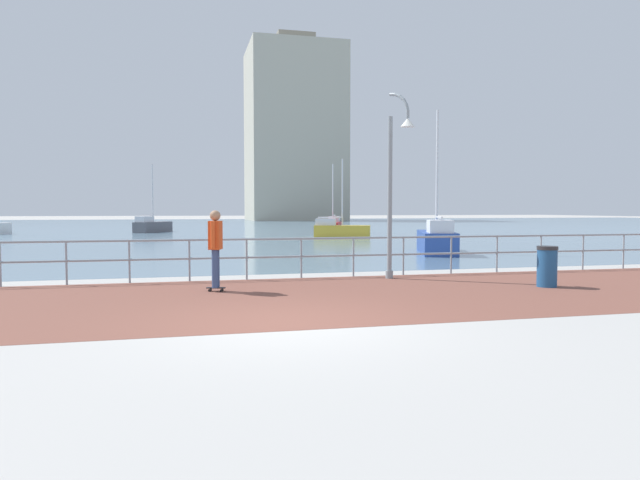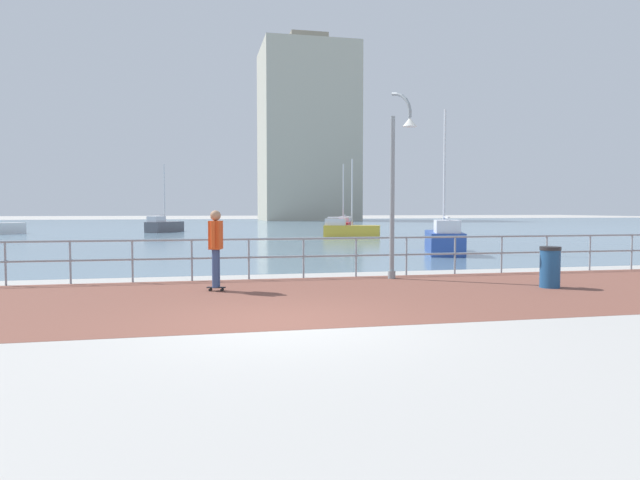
{
  "view_description": "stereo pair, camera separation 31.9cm",
  "coord_description": "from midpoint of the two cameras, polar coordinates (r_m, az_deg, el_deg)",
  "views": [
    {
      "loc": [
        -1.53,
        -8.54,
        1.77
      ],
      "look_at": [
        1.35,
        3.35,
        1.1
      ],
      "focal_mm": 31.66,
      "sensor_mm": 36.0,
      "label": 1
    },
    {
      "loc": [
        -1.22,
        -8.61,
        1.77
      ],
      "look_at": [
        1.35,
        3.35,
        1.1
      ],
      "focal_mm": 31.66,
      "sensor_mm": 36.0,
      "label": 2
    }
  ],
  "objects": [
    {
      "name": "ground",
      "position": [
        48.62,
        -12.01,
        0.97
      ],
      "size": [
        220.0,
        220.0,
        0.0
      ],
      "primitive_type": "plane",
      "color": "#ADAAA5"
    },
    {
      "name": "brick_paving",
      "position": [
        11.31,
        -6.52,
        -5.87
      ],
      "size": [
        28.0,
        6.15,
        0.01
      ],
      "primitive_type": "cube",
      "color": "brown",
      "rests_on": "ground"
    },
    {
      "name": "sailboat_navy",
      "position": [
        23.01,
        11.33,
        0.02
      ],
      "size": [
        2.53,
        4.26,
        5.72
      ],
      "color": "#284799",
      "rests_on": "ground"
    },
    {
      "name": "lamppost",
      "position": [
        14.35,
        7.0,
        6.41
      ],
      "size": [
        0.55,
        0.75,
        4.7
      ],
      "color": "gray",
      "rests_on": "ground"
    },
    {
      "name": "sailboat_teal",
      "position": [
        35.71,
        1.8,
        1.04
      ],
      "size": [
        3.67,
        2.25,
        4.93
      ],
      "color": "gold",
      "rests_on": "ground"
    },
    {
      "name": "skateboarder",
      "position": [
        12.3,
        -11.25,
        -0.27
      ],
      "size": [
        0.41,
        0.55,
        1.75
      ],
      "color": "black",
      "rests_on": "ground"
    },
    {
      "name": "harbor_water",
      "position": [
        59.2,
        -12.31,
        1.34
      ],
      "size": [
        180.0,
        88.0,
        0.0
      ],
      "primitive_type": "cube",
      "color": "slate",
      "rests_on": "ground"
    },
    {
      "name": "sailboat_yellow",
      "position": [
        45.3,
        -16.81,
        1.39
      ],
      "size": [
        2.86,
        3.81,
        5.24
      ],
      "color": "#595960",
      "rests_on": "ground"
    },
    {
      "name": "sailboat_blue",
      "position": [
        42.53,
        1.11,
        1.41
      ],
      "size": [
        2.38,
        3.84,
        5.16
      ],
      "color": "#B21E1E",
      "rests_on": "ground"
    },
    {
      "name": "tower_beige",
      "position": [
        93.3,
        -2.71,
        10.67
      ],
      "size": [
        14.87,
        13.69,
        29.7
      ],
      "color": "#B2AD99",
      "rests_on": "ground"
    },
    {
      "name": "waterfront_railing",
      "position": [
        14.27,
        -8.07,
        -1.1
      ],
      "size": [
        25.25,
        0.06,
        1.05
      ],
      "color": "#8C99A3",
      "rests_on": "ground"
    },
    {
      "name": "trash_bin",
      "position": [
        13.78,
        21.35,
        -2.5
      ],
      "size": [
        0.46,
        0.46,
        0.93
      ],
      "color": "navy",
      "rests_on": "ground"
    }
  ]
}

